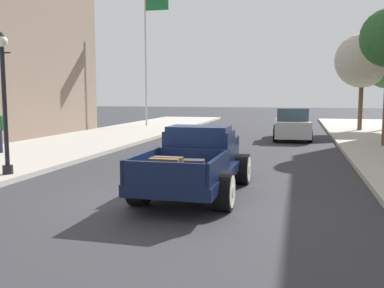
{
  "coord_description": "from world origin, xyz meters",
  "views": [
    {
      "loc": [
        2.75,
        -8.9,
        2.34
      ],
      "look_at": [
        -0.03,
        2.37,
        1.0
      ],
      "focal_mm": 40.46,
      "sensor_mm": 36.0,
      "label": 1
    }
  ],
  "objects_px": {
    "hotrod_truck_navy": "(199,160)",
    "street_tree_third": "(362,61)",
    "car_background_silver": "(292,125)",
    "flagpole": "(149,44)",
    "street_lamp_near": "(4,93)"
  },
  "relations": [
    {
      "from": "street_lamp_near",
      "to": "car_background_silver",
      "type": "bearing_deg",
      "value": 59.59
    },
    {
      "from": "flagpole",
      "to": "street_lamp_near",
      "type": "bearing_deg",
      "value": -82.67
    },
    {
      "from": "car_background_silver",
      "to": "street_lamp_near",
      "type": "height_order",
      "value": "street_lamp_near"
    },
    {
      "from": "car_background_silver",
      "to": "street_tree_third",
      "type": "distance_m",
      "value": 7.68
    },
    {
      "from": "car_background_silver",
      "to": "flagpole",
      "type": "height_order",
      "value": "flagpole"
    },
    {
      "from": "street_tree_third",
      "to": "street_lamp_near",
      "type": "bearing_deg",
      "value": -122.24
    },
    {
      "from": "hotrod_truck_navy",
      "to": "car_background_silver",
      "type": "height_order",
      "value": "car_background_silver"
    },
    {
      "from": "car_background_silver",
      "to": "flagpole",
      "type": "xyz_separation_m",
      "value": [
        -9.81,
        5.78,
        5.0
      ]
    },
    {
      "from": "hotrod_truck_navy",
      "to": "street_tree_third",
      "type": "relative_size",
      "value": 0.85
    },
    {
      "from": "hotrod_truck_navy",
      "to": "car_background_silver",
      "type": "relative_size",
      "value": 1.13
    },
    {
      "from": "car_background_silver",
      "to": "street_tree_third",
      "type": "xyz_separation_m",
      "value": [
        4.01,
        5.47,
        3.6
      ]
    },
    {
      "from": "car_background_silver",
      "to": "street_tree_third",
      "type": "height_order",
      "value": "street_tree_third"
    },
    {
      "from": "street_lamp_near",
      "to": "flagpole",
      "type": "distance_m",
      "value": 18.91
    },
    {
      "from": "street_lamp_near",
      "to": "street_tree_third",
      "type": "bearing_deg",
      "value": 57.76
    },
    {
      "from": "car_background_silver",
      "to": "flagpole",
      "type": "relative_size",
      "value": 0.48
    }
  ]
}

